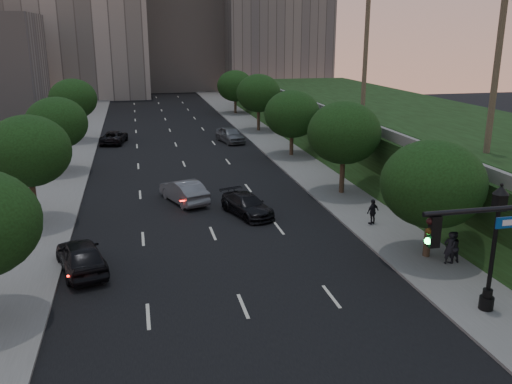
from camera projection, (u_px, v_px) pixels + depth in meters
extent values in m
plane|color=black|center=(272.00, 376.00, 18.49)|extent=(160.00, 160.00, 0.00)
cube|color=black|center=(186.00, 169.00, 46.58)|extent=(16.00, 140.00, 0.02)
cube|color=slate|center=(300.00, 163.00, 48.72)|extent=(4.50, 140.00, 0.15)
cube|color=slate|center=(61.00, 175.00, 44.41)|extent=(4.50, 140.00, 0.15)
cube|color=black|center=(432.00, 140.00, 48.77)|extent=(18.00, 90.00, 4.00)
cube|color=slate|center=(344.00, 117.00, 46.32)|extent=(0.35, 90.00, 0.70)
cube|color=#9C9388|center=(71.00, 6.00, 97.18)|extent=(26.00, 20.00, 32.00)
cube|color=#9D9890|center=(179.00, 25.00, 111.60)|extent=(22.00, 18.00, 26.00)
cylinder|color=#38281C|center=(428.00, 233.00, 27.75)|extent=(0.36, 0.36, 2.86)
ellipsoid|color=black|center=(433.00, 184.00, 27.02)|extent=(5.20, 5.20, 4.42)
cylinder|color=#38281C|center=(342.00, 173.00, 38.93)|extent=(0.36, 0.36, 3.21)
ellipsoid|color=black|center=(344.00, 133.00, 38.11)|extent=(5.20, 5.20, 4.42)
cylinder|color=#38281C|center=(292.00, 141.00, 51.15)|extent=(0.36, 0.36, 2.86)
ellipsoid|color=black|center=(292.00, 114.00, 50.42)|extent=(5.20, 5.20, 4.42)
cylinder|color=#38281C|center=(258.00, 118.00, 64.21)|extent=(0.36, 0.36, 3.21)
ellipsoid|color=black|center=(259.00, 93.00, 63.39)|extent=(5.20, 5.20, 4.42)
cylinder|color=#38281C|center=(235.00, 104.00, 78.31)|extent=(0.36, 0.36, 2.86)
ellipsoid|color=black|center=(235.00, 86.00, 77.57)|extent=(5.20, 5.20, 4.42)
cylinder|color=#38281C|center=(34.00, 199.00, 32.72)|extent=(0.36, 0.36, 3.26)
ellipsoid|color=black|center=(28.00, 151.00, 31.89)|extent=(5.00, 5.00, 4.25)
cylinder|color=#38281C|center=(60.00, 156.00, 44.93)|extent=(0.36, 0.36, 2.99)
ellipsoid|color=black|center=(57.00, 123.00, 44.17)|extent=(5.00, 5.00, 4.25)
cylinder|color=#38281C|center=(76.00, 127.00, 58.00)|extent=(0.36, 0.36, 3.26)
ellipsoid|color=black|center=(73.00, 99.00, 57.17)|extent=(5.00, 5.00, 4.25)
cylinder|color=#4C4233|center=(498.00, 55.00, 32.47)|extent=(0.40, 0.40, 12.00)
cylinder|color=#4C4233|center=(367.00, 33.00, 46.78)|extent=(0.40, 0.40, 14.50)
cylinder|color=black|center=(507.00, 208.00, 15.92)|extent=(5.40, 0.16, 0.16)
cube|color=black|center=(434.00, 232.00, 15.60)|extent=(0.32, 0.22, 0.95)
sphere|color=black|center=(430.00, 221.00, 15.46)|extent=(0.20, 0.20, 0.20)
sphere|color=#3F2B0A|center=(429.00, 231.00, 15.55)|extent=(0.20, 0.20, 0.20)
sphere|color=#19F24C|center=(428.00, 241.00, 15.63)|extent=(0.20, 0.20, 0.20)
cylinder|color=black|center=(486.00, 304.00, 22.63)|extent=(0.60, 0.60, 0.70)
cylinder|color=black|center=(487.00, 294.00, 22.49)|extent=(0.40, 0.40, 0.40)
cylinder|color=black|center=(493.00, 250.00, 21.94)|extent=(0.18, 0.18, 3.60)
cube|color=black|center=(500.00, 202.00, 21.36)|extent=(0.42, 0.42, 0.70)
cone|color=black|center=(501.00, 190.00, 21.22)|extent=(0.64, 0.64, 0.35)
sphere|color=black|center=(502.00, 185.00, 21.17)|extent=(0.14, 0.14, 0.14)
imported|color=black|center=(81.00, 256.00, 26.38)|extent=(3.13, 5.17, 1.65)
imported|color=slate|center=(184.00, 191.00, 37.30)|extent=(3.22, 5.14, 1.60)
imported|color=black|center=(114.00, 137.00, 57.41)|extent=(3.14, 5.24, 1.36)
imported|color=black|center=(247.00, 205.00, 34.68)|extent=(3.24, 5.01, 1.35)
imported|color=slate|center=(230.00, 135.00, 57.91)|extent=(2.90, 5.14, 1.65)
imported|color=black|center=(450.00, 248.00, 26.93)|extent=(0.64, 0.45, 1.68)
imported|color=black|center=(453.00, 247.00, 27.07)|extent=(0.87, 0.72, 1.65)
imported|color=black|center=(373.00, 212.00, 32.57)|extent=(0.99, 0.69, 1.56)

